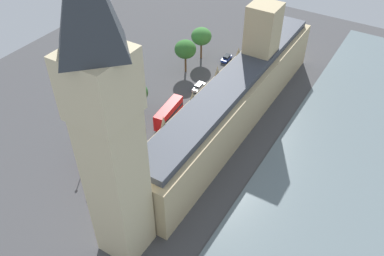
% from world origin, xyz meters
% --- Properties ---
extents(ground_plane, '(144.55, 144.55, 0.00)m').
position_xyz_m(ground_plane, '(0.00, 0.00, 0.00)').
color(ground_plane, '#424244').
extents(river_thames, '(43.41, 130.09, 0.25)m').
position_xyz_m(river_thames, '(-35.57, 0.00, 0.12)').
color(river_thames, slate).
rests_on(river_thames, ground).
extents(parliament_building, '(10.64, 72.92, 25.64)m').
position_xyz_m(parliament_building, '(-1.99, -1.42, 7.35)').
color(parliament_building, tan).
rests_on(parliament_building, ground).
extents(clock_tower, '(8.45, 8.45, 55.45)m').
position_xyz_m(clock_tower, '(-1.34, 40.46, 28.69)').
color(clock_tower, '#CCBA8E').
rests_on(clock_tower, ground).
extents(car_blue_by_river_gate, '(2.08, 4.46, 1.74)m').
position_xyz_m(car_blue_by_river_gate, '(13.07, -25.49, 0.89)').
color(car_blue_by_river_gate, navy).
rests_on(car_blue_by_river_gate, ground).
extents(car_white_trailing, '(1.90, 4.69, 1.74)m').
position_xyz_m(car_white_trailing, '(12.47, -8.11, 0.89)').
color(car_white_trailing, silver).
rests_on(car_white_trailing, ground).
extents(double_decker_bus_near_tower, '(3.48, 10.69, 4.75)m').
position_xyz_m(double_decker_bus_near_tower, '(11.63, 7.72, 2.63)').
color(double_decker_bus_near_tower, red).
rests_on(double_decker_bus_near_tower, ground).
extents(double_decker_bus_corner, '(3.32, 10.66, 4.75)m').
position_xyz_m(double_decker_bus_corner, '(13.80, 26.90, 2.63)').
color(double_decker_bus_corner, red).
rests_on(double_decker_bus_corner, ground).
extents(pedestrian_kerbside, '(0.50, 0.60, 1.67)m').
position_xyz_m(pedestrian_kerbside, '(4.44, -9.61, 0.75)').
color(pedestrian_kerbside, black).
rests_on(pedestrian_kerbside, ground).
extents(plane_tree_midblock, '(6.00, 6.00, 9.88)m').
position_xyz_m(plane_tree_midblock, '(20.38, -22.78, 7.28)').
color(plane_tree_midblock, brown).
rests_on(plane_tree_midblock, ground).
extents(plane_tree_under_trees, '(5.86, 5.86, 8.65)m').
position_xyz_m(plane_tree_under_trees, '(20.33, 8.81, 6.13)').
color(plane_tree_under_trees, brown).
rests_on(plane_tree_under_trees, ground).
extents(plane_tree_leading, '(5.06, 5.06, 7.56)m').
position_xyz_m(plane_tree_leading, '(19.47, 24.21, 5.37)').
color(plane_tree_leading, brown).
rests_on(plane_tree_leading, ground).
extents(plane_tree_far_end, '(6.10, 6.10, 9.80)m').
position_xyz_m(plane_tree_far_end, '(20.45, -14.05, 7.17)').
color(plane_tree_far_end, brown).
rests_on(plane_tree_far_end, ground).
extents(street_lamp_opposite_hall, '(0.56, 0.56, 6.82)m').
position_xyz_m(street_lamp_opposite_hall, '(19.41, 29.16, 4.71)').
color(street_lamp_opposite_hall, black).
rests_on(street_lamp_opposite_hall, ground).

